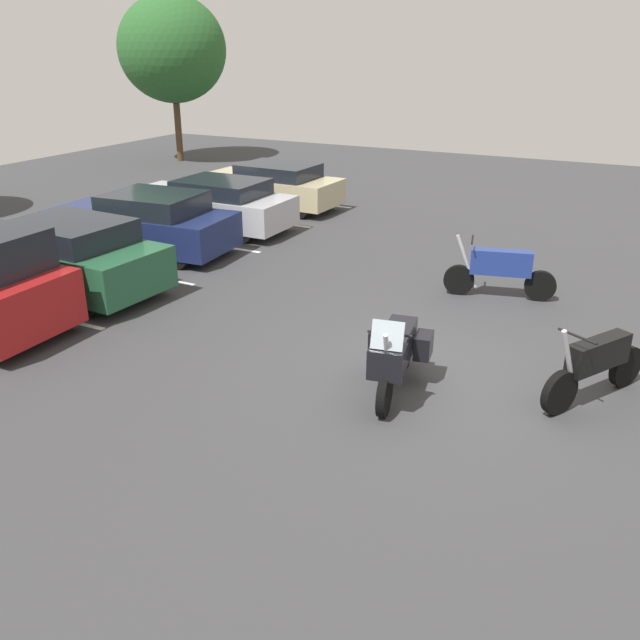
# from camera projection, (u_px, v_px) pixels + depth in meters

# --- Properties ---
(ground) EXTENTS (44.00, 44.00, 0.10)m
(ground) POSITION_uv_depth(u_px,v_px,m) (427.00, 378.00, 10.58)
(ground) COLOR #38383A
(motorcycle_touring) EXTENTS (2.17, 0.98, 1.38)m
(motorcycle_touring) POSITION_uv_depth(u_px,v_px,m) (395.00, 352.00, 9.82)
(motorcycle_touring) COLOR black
(motorcycle_touring) RESTS_ON ground
(motorcycle_second) EXTENTS (1.92, 1.18, 1.29)m
(motorcycle_second) POSITION_uv_depth(u_px,v_px,m) (596.00, 365.00, 9.65)
(motorcycle_second) COLOR black
(motorcycle_second) RESTS_ON ground
(motorcycle_third) EXTENTS (0.76, 2.18, 1.25)m
(motorcycle_third) POSITION_uv_depth(u_px,v_px,m) (500.00, 269.00, 13.53)
(motorcycle_third) COLOR black
(motorcycle_third) RESTS_ON ground
(parking_stripes) EXTENTS (21.57, 5.03, 0.01)m
(parking_stripes) POSITION_uv_depth(u_px,v_px,m) (7.00, 306.00, 13.29)
(parking_stripes) COLOR silver
(parking_stripes) RESTS_ON ground
(car_green) EXTENTS (2.17, 4.82, 1.52)m
(car_green) POSITION_uv_depth(u_px,v_px,m) (60.00, 255.00, 13.87)
(car_green) COLOR #235638
(car_green) RESTS_ON ground
(car_navy) EXTENTS (2.25, 4.67, 1.47)m
(car_navy) POSITION_uv_depth(u_px,v_px,m) (144.00, 223.00, 16.43)
(car_navy) COLOR navy
(car_navy) RESTS_ON ground
(car_silver) EXTENTS (1.86, 4.66, 1.38)m
(car_silver) POSITION_uv_depth(u_px,v_px,m) (211.00, 204.00, 18.47)
(car_silver) COLOR #B7B7BC
(car_silver) RESTS_ON ground
(car_champagne) EXTENTS (1.94, 4.38, 1.37)m
(car_champagne) POSITION_uv_depth(u_px,v_px,m) (272.00, 186.00, 20.81)
(car_champagne) COLOR #C1B289
(car_champagne) RESTS_ON ground
(tree_center_left) EXTENTS (4.37, 4.37, 6.59)m
(tree_center_left) POSITION_uv_depth(u_px,v_px,m) (172.00, 49.00, 27.58)
(tree_center_left) COLOR #4C3823
(tree_center_left) RESTS_ON ground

